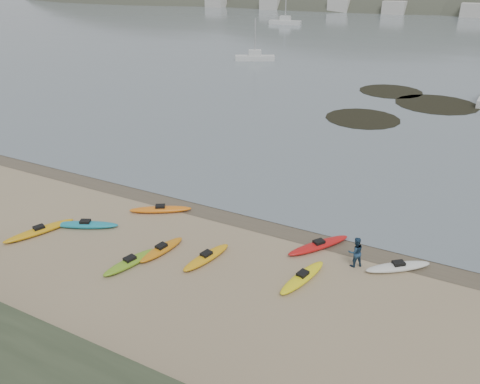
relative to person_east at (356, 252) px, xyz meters
The scene contains 7 objects.
ground 7.76m from the person_east, 164.30° to the left, with size 600.00×600.00×0.00m, color tan.
wet_sand 7.68m from the person_east, 166.46° to the left, with size 60.00×60.00×0.00m, color brown.
kayaks 8.26m from the person_east, 164.43° to the right, with size 20.79×9.42×0.34m.
person_east is the anchor object (origin of this frame).
kelp_mats 32.86m from the person_east, 96.16° to the left, with size 13.62×20.01×0.04m.
moored_boats 84.04m from the person_east, 89.25° to the left, with size 101.49×80.18×1.16m.
far_town 147.10m from the person_east, 90.56° to the left, with size 199.00×5.00×4.00m.
Camera 1 is at (11.34, -21.74, 13.20)m, focal length 35.00 mm.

